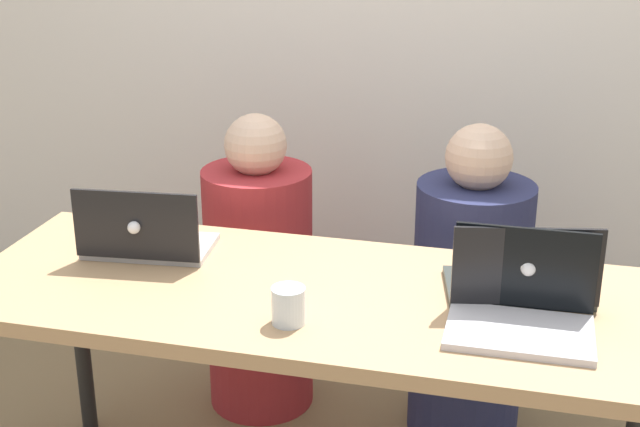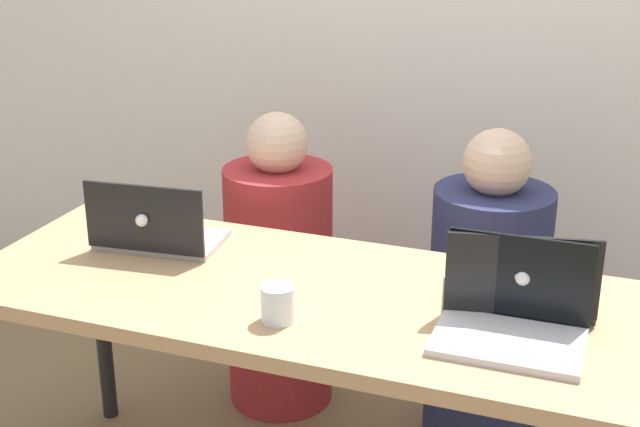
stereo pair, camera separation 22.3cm
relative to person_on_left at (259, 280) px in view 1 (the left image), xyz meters
The scene contains 8 objects.
back_wall 1.04m from the person_on_left, 61.21° to the left, with size 4.67×0.10×2.39m, color silver.
desk 0.74m from the person_on_left, 60.38° to the right, with size 1.80×0.69×0.75m.
person_on_left is the anchor object (origin of this frame).
person_on_right 0.70m from the person_on_left, ahead, with size 0.39×0.39×1.04m.
laptop_back_right 1.06m from the person_on_left, 32.02° to the right, with size 0.39×0.29×0.21m.
laptop_back_left 0.63m from the person_on_left, 106.35° to the right, with size 0.36×0.26×0.21m.
laptop_front_right 1.16m from the person_on_left, 38.76° to the right, with size 0.33×0.26×0.22m.
water_glass_center 0.93m from the person_on_left, 67.04° to the right, with size 0.08×0.08×0.09m.
Camera 1 is at (0.52, -1.96, 1.72)m, focal length 50.00 mm.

